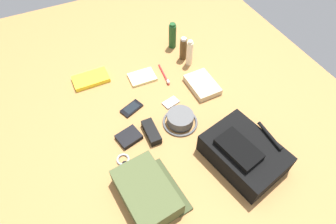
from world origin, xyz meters
The scene contains 16 objects.
ground_plane centered at (0.00, 0.00, -0.01)m, with size 2.64×2.02×0.02m, color #A26F3A.
backpack centered at (0.38, 0.20, 0.06)m, with size 0.40×0.33×0.14m.
toiletry_pouch centered at (0.35, -0.26, 0.05)m, with size 0.31×0.26×0.10m.
bucket_hat centered at (0.06, 0.04, 0.03)m, with size 0.18×0.18×0.06m.
shampoo_bottle centered at (-0.51, 0.27, 0.08)m, with size 0.05×0.05×0.17m.
cologne_bottle centered at (-0.38, 0.28, 0.07)m, with size 0.04×0.04×0.15m.
lotion_bottle centered at (-0.31, 0.29, 0.08)m, with size 0.04×0.04×0.17m.
paperback_novel centered at (-0.43, -0.29, 0.01)m, with size 0.12×0.20×0.03m.
cell_phone centered at (-0.13, -0.15, 0.01)m, with size 0.10×0.13×0.01m.
media_player centered at (-0.08, 0.05, 0.01)m, with size 0.07×0.09×0.01m.
wristwatch centered at (0.14, -0.30, 0.01)m, with size 0.07×0.06×0.01m.
toothbrush centered at (-0.28, 0.11, 0.01)m, with size 0.18×0.03×0.02m.
wallet centered at (0.04, -0.23, 0.01)m, with size 0.09×0.11×0.02m, color black.
notepad centered at (-0.32, -0.01, 0.01)m, with size 0.11×0.15×0.02m, color beige.
folded_towel centered at (-0.11, 0.27, 0.02)m, with size 0.20×0.14×0.04m, color #C6B289.
sunglasses_case centered at (0.06, -0.12, 0.02)m, with size 0.14×0.06×0.04m, color black.
Camera 1 is at (0.80, -0.38, 1.17)m, focal length 30.02 mm.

